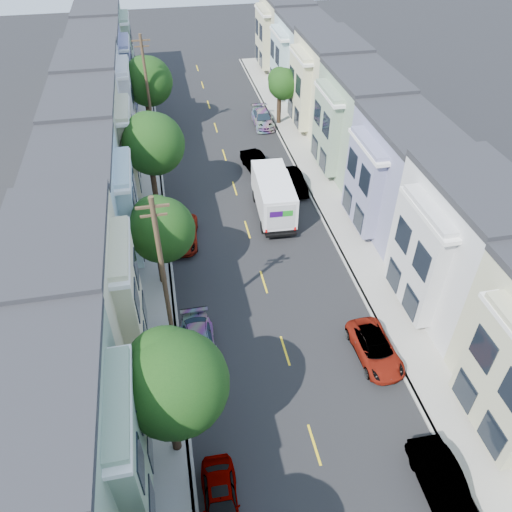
# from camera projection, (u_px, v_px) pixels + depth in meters

# --- Properties ---
(ground) EXTENTS (160.00, 160.00, 0.00)m
(ground) POSITION_uv_depth(u_px,v_px,m) (285.00, 351.00, 29.01)
(ground) COLOR black
(ground) RESTS_ON ground
(road_slab) EXTENTS (12.00, 70.00, 0.02)m
(road_slab) POSITION_uv_depth(u_px,v_px,m) (241.00, 208.00, 40.31)
(road_slab) COLOR black
(road_slab) RESTS_ON ground
(curb_left) EXTENTS (0.30, 70.00, 0.15)m
(curb_left) POSITION_uv_depth(u_px,v_px,m) (165.00, 216.00, 39.36)
(curb_left) COLOR gray
(curb_left) RESTS_ON ground
(curb_right) EXTENTS (0.30, 70.00, 0.15)m
(curb_right) POSITION_uv_depth(u_px,v_px,m) (313.00, 199.00, 41.17)
(curb_right) COLOR gray
(curb_right) RESTS_ON ground
(sidewalk_left) EXTENTS (2.60, 70.00, 0.15)m
(sidewalk_left) POSITION_uv_depth(u_px,v_px,m) (149.00, 218.00, 39.16)
(sidewalk_left) COLOR gray
(sidewalk_left) RESTS_ON ground
(sidewalk_right) EXTENTS (2.60, 70.00, 0.15)m
(sidewalk_right) POSITION_uv_depth(u_px,v_px,m) (328.00, 197.00, 41.37)
(sidewalk_right) COLOR gray
(sidewalk_right) RESTS_ON ground
(centerline) EXTENTS (0.12, 70.00, 0.01)m
(centerline) POSITION_uv_depth(u_px,v_px,m) (241.00, 208.00, 40.31)
(centerline) COLOR gold
(centerline) RESTS_ON ground
(townhouse_row_left) EXTENTS (5.00, 70.00, 8.50)m
(townhouse_row_left) POSITION_uv_depth(u_px,v_px,m) (99.00, 224.00, 38.64)
(townhouse_row_left) COLOR gray
(townhouse_row_left) RESTS_ON ground
(townhouse_row_right) EXTENTS (5.00, 70.00, 8.50)m
(townhouse_row_right) POSITION_uv_depth(u_px,v_px,m) (371.00, 193.00, 41.99)
(townhouse_row_right) COLOR gray
(townhouse_row_right) RESTS_ON ground
(tree_b) EXTENTS (4.70, 4.70, 7.46)m
(tree_b) POSITION_uv_depth(u_px,v_px,m) (173.00, 384.00, 21.15)
(tree_b) COLOR black
(tree_b) RESTS_ON ground
(tree_c) EXTENTS (4.15, 4.15, 6.37)m
(tree_c) POSITION_uv_depth(u_px,v_px,m) (160.00, 231.00, 30.85)
(tree_c) COLOR black
(tree_c) RESTS_ON ground
(tree_d) EXTENTS (4.70, 4.70, 7.76)m
(tree_d) POSITION_uv_depth(u_px,v_px,m) (152.00, 144.00, 37.24)
(tree_d) COLOR black
(tree_d) RESTS_ON ground
(tree_e) EXTENTS (4.70, 4.70, 7.43)m
(tree_e) POSITION_uv_depth(u_px,v_px,m) (147.00, 82.00, 47.86)
(tree_e) COLOR black
(tree_e) RESTS_ON ground
(tree_far_r) EXTENTS (3.10, 3.10, 5.74)m
(tree_far_r) POSITION_uv_depth(u_px,v_px,m) (283.00, 85.00, 49.77)
(tree_far_r) COLOR black
(tree_far_r) RESTS_ON ground
(utility_pole_near) EXTENTS (1.60, 0.26, 10.00)m
(utility_pole_near) POSITION_uv_depth(u_px,v_px,m) (164.00, 277.00, 26.27)
(utility_pole_near) COLOR #42301E
(utility_pole_near) RESTS_ON ground
(utility_pole_far) EXTENTS (1.60, 0.26, 10.00)m
(utility_pole_far) POSITION_uv_depth(u_px,v_px,m) (148.00, 91.00, 45.87)
(utility_pole_far) COLOR #42301E
(utility_pole_far) RESTS_ON ground
(fedex_truck) EXTENTS (2.59, 6.73, 3.23)m
(fedex_truck) POSITION_uv_depth(u_px,v_px,m) (273.00, 195.00, 38.52)
(fedex_truck) COLOR white
(fedex_truck) RESTS_ON ground
(lead_sedan) EXTENTS (2.26, 4.59, 1.47)m
(lead_sedan) POSITION_uv_depth(u_px,v_px,m) (256.00, 164.00, 44.40)
(lead_sedan) COLOR black
(lead_sedan) RESTS_ON ground
(parked_left_b) EXTENTS (1.74, 4.23, 1.35)m
(parked_left_b) POSITION_uv_depth(u_px,v_px,m) (221.00, 500.00, 21.77)
(parked_left_b) COLOR black
(parked_left_b) RESTS_ON ground
(parked_left_c) EXTENTS (1.97, 4.68, 1.40)m
(parked_left_c) POSITION_uv_depth(u_px,v_px,m) (199.00, 346.00, 28.40)
(parked_left_c) COLOR gray
(parked_left_c) RESTS_ON ground
(parked_left_d) EXTENTS (2.59, 4.80, 1.28)m
(parked_left_d) POSITION_uv_depth(u_px,v_px,m) (183.00, 234.00, 36.55)
(parked_left_d) COLOR #5F0518
(parked_left_d) RESTS_ON ground
(parked_right_a) EXTENTS (1.66, 4.56, 1.51)m
(parked_right_a) POSITION_uv_depth(u_px,v_px,m) (443.00, 486.00, 22.15)
(parked_right_a) COLOR #454748
(parked_right_a) RESTS_ON ground
(parked_right_b) EXTENTS (2.25, 4.62, 1.26)m
(parked_right_b) POSITION_uv_depth(u_px,v_px,m) (375.00, 349.00, 28.29)
(parked_right_b) COLOR silver
(parked_right_b) RESTS_ON ground
(parked_right_c) EXTENTS (1.60, 4.25, 1.40)m
(parked_right_c) POSITION_uv_depth(u_px,v_px,m) (294.00, 182.00, 42.09)
(parked_right_c) COLOR black
(parked_right_c) RESTS_ON ground
(parked_right_d) EXTENTS (2.12, 4.72, 1.39)m
(parked_right_d) POSITION_uv_depth(u_px,v_px,m) (263.00, 119.00, 51.69)
(parked_right_d) COLOR black
(parked_right_d) RESTS_ON ground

